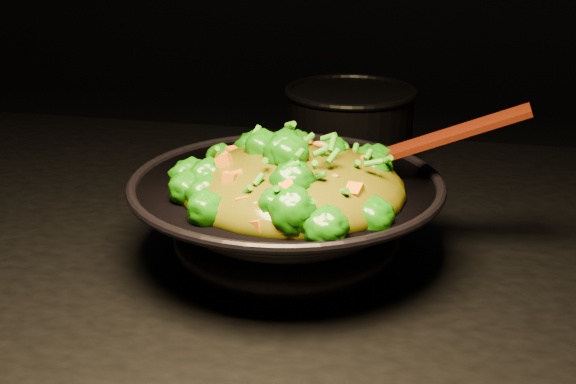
# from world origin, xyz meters

# --- Properties ---
(wok) EXTENTS (0.43, 0.43, 0.10)m
(wok) POSITION_xyz_m (0.10, -0.09, 0.95)
(wok) COLOR black
(wok) RESTS_ON stovetop
(stir_fry) EXTENTS (0.28, 0.28, 0.09)m
(stir_fry) POSITION_xyz_m (0.11, -0.12, 1.05)
(stir_fry) COLOR #166507
(stir_fry) RESTS_ON wok
(spatula) EXTENTS (0.25, 0.04, 0.10)m
(spatula) POSITION_xyz_m (0.25, -0.04, 1.04)
(spatula) COLOR #3B1A08
(spatula) RESTS_ON wok
(back_pot) EXTENTS (0.21, 0.21, 0.12)m
(back_pot) POSITION_xyz_m (0.12, 0.32, 0.96)
(back_pot) COLOR black
(back_pot) RESTS_ON stovetop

